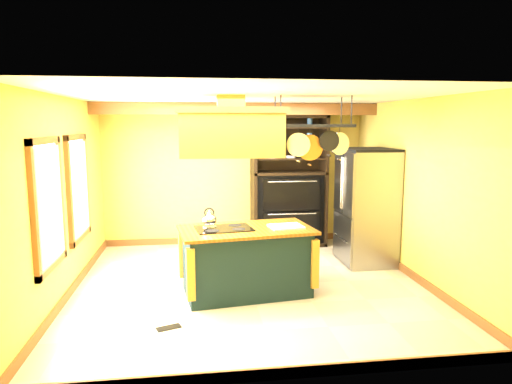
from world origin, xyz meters
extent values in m
plane|color=beige|center=(0.00, 0.00, 0.00)|extent=(5.00, 5.00, 0.00)
plane|color=white|center=(0.00, 0.00, 2.70)|extent=(5.00, 5.00, 0.00)
cube|color=gold|center=(0.00, 2.50, 1.35)|extent=(5.00, 0.02, 2.70)
cube|color=gold|center=(0.00, -2.50, 1.35)|extent=(5.00, 0.02, 2.70)
cube|color=gold|center=(-2.50, 0.00, 1.35)|extent=(0.02, 5.00, 2.70)
cube|color=gold|center=(2.50, 0.00, 1.35)|extent=(0.02, 5.00, 2.70)
cube|color=brown|center=(0.00, 1.70, 2.59)|extent=(5.00, 0.15, 0.20)
cube|color=brown|center=(-2.47, -0.80, 1.40)|extent=(0.06, 1.06, 1.56)
cube|color=white|center=(-2.44, -0.80, 1.40)|extent=(0.02, 0.85, 1.34)
cube|color=brown|center=(-2.47, 0.60, 1.40)|extent=(0.06, 1.06, 1.56)
cube|color=white|center=(-2.44, 0.60, 1.40)|extent=(0.02, 0.85, 1.34)
cube|color=black|center=(-0.08, -0.28, 0.44)|extent=(1.76, 1.12, 0.88)
cube|color=brown|center=(-0.08, -0.28, 0.90)|extent=(1.91, 1.24, 0.04)
cube|color=black|center=(-0.38, -0.27, 0.93)|extent=(0.81, 0.62, 0.01)
ellipsoid|color=silver|center=(-0.58, -0.17, 1.03)|extent=(0.20, 0.20, 0.16)
cube|color=white|center=(0.47, -0.28, 0.93)|extent=(0.49, 0.41, 0.02)
cube|color=#BC882F|center=(-0.28, -0.28, 2.18)|extent=(1.33, 0.72, 0.56)
cube|color=brown|center=(-0.28, -0.28, 2.50)|extent=(1.42, 0.80, 0.08)
cube|color=#BC882F|center=(-0.28, -0.28, 2.58)|extent=(0.35, 0.35, 0.24)
cube|color=black|center=(0.82, -0.28, 2.31)|extent=(1.05, 0.52, 0.04)
cylinder|color=black|center=(0.35, -0.48, 2.50)|extent=(0.02, 0.02, 0.39)
cylinder|color=black|center=(1.29, -0.07, 2.50)|extent=(0.02, 0.02, 0.39)
cylinder|color=black|center=(0.40, -0.17, 2.11)|extent=(0.27, 0.04, 0.27)
cylinder|color=silver|center=(0.61, -0.38, 2.06)|extent=(0.31, 0.04, 0.31)
cylinder|color=#A46429|center=(0.82, -0.17, 2.01)|extent=(0.36, 0.04, 0.36)
cylinder|color=black|center=(1.03, -0.38, 2.11)|extent=(0.27, 0.04, 0.27)
cylinder|color=silver|center=(1.24, -0.17, 2.06)|extent=(0.31, 0.04, 0.31)
cube|color=gray|center=(2.09, 0.89, 0.95)|extent=(0.79, 0.97, 1.89)
cube|color=gray|center=(1.68, 0.64, 1.36)|extent=(0.03, 0.46, 1.02)
cube|color=gray|center=(1.68, 1.13, 1.36)|extent=(0.03, 0.46, 1.02)
cube|color=gray|center=(1.68, 0.89, 0.44)|extent=(0.03, 0.93, 0.79)
cube|color=black|center=(2.09, 0.89, 0.03)|extent=(0.75, 0.92, 0.06)
cube|color=black|center=(1.02, 2.45, 1.25)|extent=(1.41, 0.06, 2.50)
cube|color=black|center=(0.34, 2.18, 1.25)|extent=(0.06, 0.60, 2.50)
cube|color=black|center=(1.69, 2.18, 1.25)|extent=(0.06, 0.60, 2.50)
cube|color=black|center=(1.02, 2.18, 1.41)|extent=(1.41, 0.60, 0.05)
cube|color=black|center=(1.02, 2.21, 0.74)|extent=(1.29, 0.50, 1.35)
cube|color=black|center=(1.02, 1.86, 1.03)|extent=(1.10, 0.04, 0.60)
cube|color=black|center=(1.02, 1.86, 0.43)|extent=(1.10, 0.04, 0.54)
cube|color=black|center=(1.02, 2.18, 1.68)|extent=(1.29, 0.54, 0.02)
cube|color=black|center=(1.02, 2.18, 1.98)|extent=(1.29, 0.54, 0.02)
cube|color=black|center=(1.02, 2.18, 2.26)|extent=(1.29, 0.54, 0.03)
cylinder|color=white|center=(0.67, 2.13, 1.73)|extent=(0.22, 0.22, 0.07)
cylinder|color=#3E72AF|center=(1.40, 2.13, 2.08)|extent=(0.10, 0.10, 0.17)
cube|color=black|center=(-1.10, -1.27, 0.01)|extent=(0.30, 0.21, 0.01)
camera|label=1|loc=(-0.75, -6.32, 2.33)|focal=32.00mm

